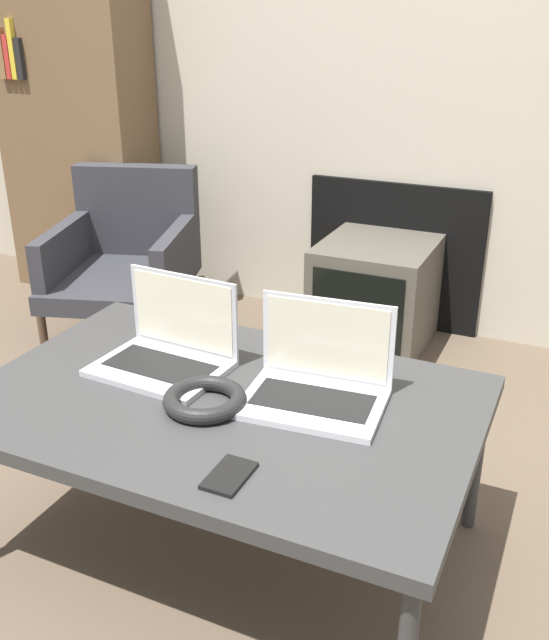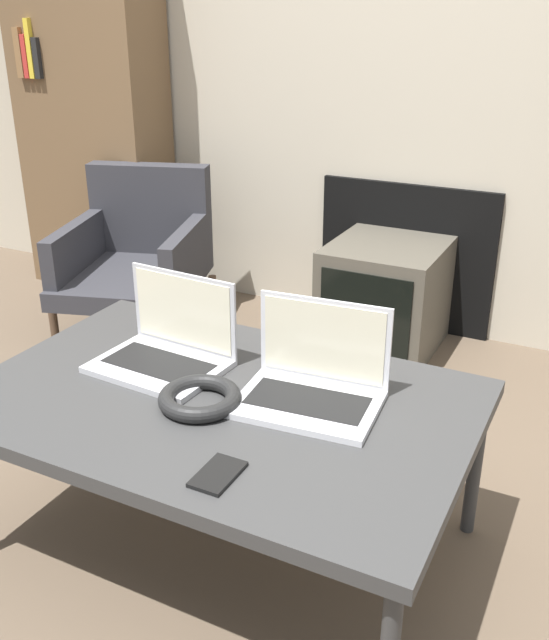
% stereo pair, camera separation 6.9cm
% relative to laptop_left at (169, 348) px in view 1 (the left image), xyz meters
% --- Properties ---
extents(ground_plane, '(14.00, 14.00, 0.00)m').
position_rel_laptop_left_xyz_m(ground_plane, '(0.21, -0.31, -0.50)').
color(ground_plane, brown).
extents(wall_back, '(7.00, 0.08, 2.60)m').
position_rel_laptop_left_xyz_m(wall_back, '(0.21, 1.57, 0.78)').
color(wall_back, '#B7AD99').
rests_on(wall_back, ground_plane).
extents(table, '(1.21, 0.79, 0.45)m').
position_rel_laptop_left_xyz_m(table, '(0.21, -0.09, -0.08)').
color(table, '#333333').
rests_on(table, ground_plane).
extents(laptop_left, '(0.34, 0.26, 0.23)m').
position_rel_laptop_left_xyz_m(laptop_left, '(0.00, 0.00, 0.00)').
color(laptop_left, '#B2B2B7').
rests_on(laptop_left, table).
extents(laptop_right, '(0.35, 0.27, 0.23)m').
position_rel_laptop_left_xyz_m(laptop_right, '(0.42, -0.00, 0.00)').
color(laptop_right, silver).
rests_on(laptop_right, table).
extents(headphones, '(0.20, 0.20, 0.04)m').
position_rel_laptop_left_xyz_m(headphones, '(0.19, -0.15, -0.03)').
color(headphones, black).
rests_on(headphones, table).
extents(phone, '(0.07, 0.12, 0.01)m').
position_rel_laptop_left_xyz_m(phone, '(0.38, -0.37, -0.04)').
color(phone, black).
rests_on(phone, table).
extents(tv, '(0.45, 0.49, 0.45)m').
position_rel_laptop_left_xyz_m(tv, '(0.18, 1.28, -0.28)').
color(tv, '#4C473D').
rests_on(tv, ground_plane).
extents(armchair, '(0.72, 0.79, 0.68)m').
position_rel_laptop_left_xyz_m(armchair, '(-0.88, 1.03, -0.16)').
color(armchair, '#2D2D33').
rests_on(armchair, ground_plane).
extents(bookshelf, '(0.72, 0.32, 1.86)m').
position_rel_laptop_left_xyz_m(bookshelf, '(-1.37, 1.37, 0.43)').
color(bookshelf, brown).
rests_on(bookshelf, ground_plane).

